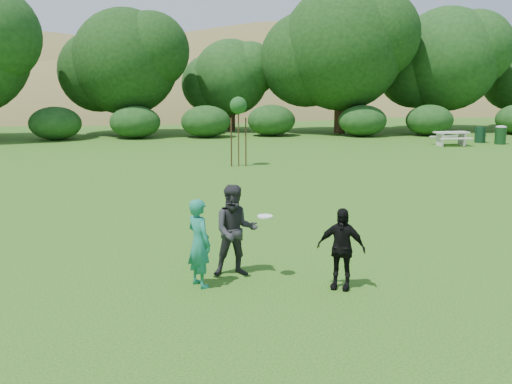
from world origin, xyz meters
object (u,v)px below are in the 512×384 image
Objects in this scene: picnic_table at (451,136)px; trash_can_lidded at (501,135)px; player_black at (341,248)px; sapling at (238,107)px; player_grey at (235,231)px; player_teal at (199,243)px; trash_can_near at (480,135)px.

trash_can_lidded is at bearing 3.29° from picnic_table.
sapling is at bearing 118.70° from player_black.
player_grey is 0.59× the size of sapling.
player_teal reaches higher than picnic_table.
player_teal is at bearing -127.91° from picnic_table.
trash_can_near is at bearing 25.22° from picnic_table.
trash_can_lidded is (17.48, 19.15, -0.30)m from player_grey.
player_grey reaches higher than picnic_table.
player_black is 25.57m from trash_can_lidded.
player_teal is at bearing -146.96° from player_grey.
picnic_table is at bearing -65.85° from player_teal.
player_teal is 0.81m from player_grey.
picnic_table is (15.11, 19.40, -0.25)m from player_teal.
player_teal reaches higher than trash_can_lidded.
trash_can_lidded is at bearing -55.54° from trash_can_near.
sapling reaches higher than player_black.
picnic_table is (12.49, 5.61, -1.90)m from sapling.
player_teal is 26.99m from trash_can_near.
trash_can_near is 0.32× the size of sapling.
trash_can_lidded is (18.16, 19.58, -0.23)m from player_teal.
player_black reaches higher than picnic_table.
player_black is at bearing -28.59° from player_grey.
picnic_table is at bearing -176.71° from trash_can_lidded.
trash_can_near is (17.51, 20.53, -0.32)m from player_teal.
player_teal is at bearing -162.59° from player_black.
trash_can_near is at bearing -68.40° from player_teal.
sapling is (2.62, 13.79, 1.65)m from player_teal.
sapling is at bearing -155.63° from trash_can_near.
trash_can_near is 16.47m from sapling.
trash_can_near is 0.50× the size of picnic_table.
player_teal is 14.13m from sapling.
player_black is (1.67, -0.94, -0.13)m from player_grey.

